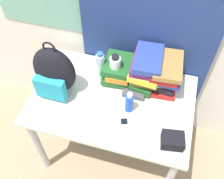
{
  "coord_description": "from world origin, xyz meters",
  "views": [
    {
      "loc": [
        0.29,
        -0.65,
        2.16
      ],
      "look_at": [
        0.0,
        0.36,
        0.83
      ],
      "focal_mm": 42.0,
      "sensor_mm": 36.0,
      "label": 1
    }
  ],
  "objects_px": {
    "book_stack_center": "(147,69)",
    "sunglasses_case": "(133,95)",
    "sports_bottle": "(115,70)",
    "camera_pouch": "(172,140)",
    "book_stack_left": "(120,69)",
    "water_bottle": "(100,66)",
    "backpack": "(54,72)",
    "book_stack_right": "(165,74)",
    "sunscreen_bottle": "(129,102)",
    "cell_phone": "(124,122)"
  },
  "relations": [
    {
      "from": "sports_bottle",
      "to": "sunglasses_case",
      "type": "bearing_deg",
      "value": -30.49
    },
    {
      "from": "book_stack_center",
      "to": "sunglasses_case",
      "type": "distance_m",
      "value": 0.19
    },
    {
      "from": "sports_bottle",
      "to": "cell_phone",
      "type": "xyz_separation_m",
      "value": [
        0.15,
        -0.31,
        -0.11
      ]
    },
    {
      "from": "backpack",
      "to": "book_stack_center",
      "type": "relative_size",
      "value": 1.42
    },
    {
      "from": "camera_pouch",
      "to": "sunglasses_case",
      "type": "bearing_deg",
      "value": 136.41
    },
    {
      "from": "book_stack_left",
      "to": "book_stack_center",
      "type": "bearing_deg",
      "value": 0.74
    },
    {
      "from": "book_stack_right",
      "to": "cell_phone",
      "type": "relative_size",
      "value": 2.69
    },
    {
      "from": "book_stack_center",
      "to": "book_stack_right",
      "type": "bearing_deg",
      "value": -0.42
    },
    {
      "from": "book_stack_left",
      "to": "cell_phone",
      "type": "bearing_deg",
      "value": -70.65
    },
    {
      "from": "book_stack_left",
      "to": "book_stack_center",
      "type": "height_order",
      "value": "book_stack_center"
    },
    {
      "from": "backpack",
      "to": "book_stack_center",
      "type": "xyz_separation_m",
      "value": [
        0.56,
        0.23,
        -0.04
      ]
    },
    {
      "from": "sunglasses_case",
      "to": "backpack",
      "type": "bearing_deg",
      "value": -170.89
    },
    {
      "from": "backpack",
      "to": "sports_bottle",
      "type": "bearing_deg",
      "value": 25.87
    },
    {
      "from": "backpack",
      "to": "sports_bottle",
      "type": "xyz_separation_m",
      "value": [
        0.36,
        0.17,
        -0.06
      ]
    },
    {
      "from": "book_stack_left",
      "to": "sunscreen_bottle",
      "type": "bearing_deg",
      "value": -62.93
    },
    {
      "from": "sunscreen_bottle",
      "to": "sports_bottle",
      "type": "bearing_deg",
      "value": 126.18
    },
    {
      "from": "book_stack_center",
      "to": "sports_bottle",
      "type": "bearing_deg",
      "value": -165.01
    },
    {
      "from": "backpack",
      "to": "book_stack_center",
      "type": "height_order",
      "value": "backpack"
    },
    {
      "from": "sunscreen_bottle",
      "to": "book_stack_left",
      "type": "bearing_deg",
      "value": 117.07
    },
    {
      "from": "sports_bottle",
      "to": "sunscreen_bottle",
      "type": "relative_size",
      "value": 1.52
    },
    {
      "from": "camera_pouch",
      "to": "backpack",
      "type": "bearing_deg",
      "value": 166.11
    },
    {
      "from": "backpack",
      "to": "sports_bottle",
      "type": "relative_size",
      "value": 1.67
    },
    {
      "from": "sports_bottle",
      "to": "cell_phone",
      "type": "bearing_deg",
      "value": -64.87
    },
    {
      "from": "sunglasses_case",
      "to": "camera_pouch",
      "type": "height_order",
      "value": "camera_pouch"
    },
    {
      "from": "backpack",
      "to": "sunglasses_case",
      "type": "height_order",
      "value": "backpack"
    },
    {
      "from": "backpack",
      "to": "sports_bottle",
      "type": "height_order",
      "value": "backpack"
    },
    {
      "from": "book_stack_right",
      "to": "sunscreen_bottle",
      "type": "distance_m",
      "value": 0.32
    },
    {
      "from": "sports_bottle",
      "to": "camera_pouch",
      "type": "height_order",
      "value": "sports_bottle"
    },
    {
      "from": "sports_bottle",
      "to": "cell_phone",
      "type": "relative_size",
      "value": 2.35
    },
    {
      "from": "book_stack_left",
      "to": "water_bottle",
      "type": "xyz_separation_m",
      "value": [
        -0.13,
        -0.04,
        0.03
      ]
    },
    {
      "from": "water_bottle",
      "to": "sunglasses_case",
      "type": "height_order",
      "value": "water_bottle"
    },
    {
      "from": "book_stack_center",
      "to": "book_stack_right",
      "type": "relative_size",
      "value": 1.03
    },
    {
      "from": "backpack",
      "to": "book_stack_right",
      "type": "bearing_deg",
      "value": 18.33
    },
    {
      "from": "sports_bottle",
      "to": "camera_pouch",
      "type": "bearing_deg",
      "value": -39.61
    },
    {
      "from": "water_bottle",
      "to": "camera_pouch",
      "type": "relative_size",
      "value": 1.64
    },
    {
      "from": "cell_phone",
      "to": "book_stack_center",
      "type": "bearing_deg",
      "value": 80.81
    },
    {
      "from": "camera_pouch",
      "to": "book_stack_right",
      "type": "bearing_deg",
      "value": 105.94
    },
    {
      "from": "book_stack_left",
      "to": "camera_pouch",
      "type": "relative_size",
      "value": 1.99
    },
    {
      "from": "sports_bottle",
      "to": "sunscreen_bottle",
      "type": "distance_m",
      "value": 0.26
    },
    {
      "from": "sports_bottle",
      "to": "book_stack_center",
      "type": "bearing_deg",
      "value": 14.99
    },
    {
      "from": "water_bottle",
      "to": "sports_bottle",
      "type": "xyz_separation_m",
      "value": [
        0.11,
        -0.01,
        0.01
      ]
    },
    {
      "from": "backpack",
      "to": "book_stack_right",
      "type": "distance_m",
      "value": 0.73
    },
    {
      "from": "book_stack_right",
      "to": "water_bottle",
      "type": "bearing_deg",
      "value": -174.53
    },
    {
      "from": "book_stack_left",
      "to": "water_bottle",
      "type": "height_order",
      "value": "water_bottle"
    },
    {
      "from": "book_stack_left",
      "to": "sunglasses_case",
      "type": "xyz_separation_m",
      "value": [
        0.14,
        -0.14,
        -0.06
      ]
    },
    {
      "from": "sports_bottle",
      "to": "camera_pouch",
      "type": "relative_size",
      "value": 1.74
    },
    {
      "from": "sunscreen_bottle",
      "to": "sunglasses_case",
      "type": "relative_size",
      "value": 1.1
    },
    {
      "from": "book_stack_left",
      "to": "camera_pouch",
      "type": "distance_m",
      "value": 0.61
    },
    {
      "from": "backpack",
      "to": "water_bottle",
      "type": "distance_m",
      "value": 0.32
    },
    {
      "from": "book_stack_right",
      "to": "camera_pouch",
      "type": "bearing_deg",
      "value": -74.06
    }
  ]
}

